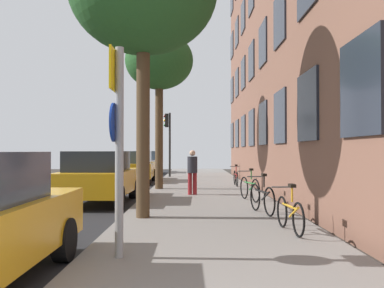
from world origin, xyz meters
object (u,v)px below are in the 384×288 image
at_px(traffic_light, 170,133).
at_px(bicycle_3, 238,177).
at_px(bicycle_1, 264,198).
at_px(bicycle_2, 252,188).
at_px(car_2, 138,167).
at_px(sign_post, 120,134).
at_px(car_1, 101,177).
at_px(tree_far, 161,62).
at_px(pedestrian_0, 194,169).
at_px(car_3, 148,162).
at_px(bicycle_0, 292,213).

distance_m(traffic_light, bicycle_3, 7.47).
relative_size(bicycle_1, bicycle_2, 0.97).
distance_m(bicycle_3, car_2, 5.67).
distance_m(sign_post, bicycle_1, 5.22).
xyz_separation_m(traffic_light, bicycle_1, (3.12, -14.45, -2.20)).
relative_size(sign_post, car_1, 0.72).
bearing_deg(bicycle_3, tree_far, -155.17).
xyz_separation_m(tree_far, car_2, (-1.54, 4.53, -4.38)).
xyz_separation_m(sign_post, pedestrian_0, (1.08, 8.57, -0.88)).
xyz_separation_m(tree_far, bicycle_3, (3.25, 1.50, -4.75)).
bearing_deg(car_2, tree_far, -71.23).
height_order(car_2, car_3, same).
bearing_deg(car_1, traffic_light, 82.73).
bearing_deg(tree_far, pedestrian_0, -59.40).
xyz_separation_m(sign_post, bicycle_2, (2.83, 6.81, -1.38)).
xyz_separation_m(bicycle_0, bicycle_2, (-0.07, 4.95, 0.03)).
height_order(bicycle_3, pedestrian_0, pedestrian_0).
bearing_deg(tree_far, car_2, 108.77).
xyz_separation_m(car_1, car_2, (0.03, 8.33, -0.00)).
xyz_separation_m(traffic_light, bicycle_3, (3.34, -6.31, -2.22)).
xyz_separation_m(bicycle_3, pedestrian_0, (-1.91, -3.77, 0.52)).
bearing_deg(bicycle_0, car_1, 132.45).
xyz_separation_m(sign_post, car_1, (-1.83, 7.03, -1.05)).
distance_m(traffic_light, bicycle_1, 14.94).
distance_m(bicycle_0, car_3, 22.42).
bearing_deg(bicycle_2, sign_post, -112.58).
relative_size(sign_post, bicycle_1, 1.85).
bearing_deg(sign_post, car_1, 104.58).
bearing_deg(car_3, bicycle_0, -76.90).
height_order(sign_post, bicycle_0, sign_post).
distance_m(bicycle_3, car_3, 12.49).
bearing_deg(bicycle_2, bicycle_3, 88.37).
bearing_deg(traffic_light, bicycle_2, -74.96).
bearing_deg(bicycle_0, bicycle_3, 89.51).
xyz_separation_m(bicycle_0, car_2, (-4.70, 13.50, 0.37)).
bearing_deg(bicycle_0, car_2, 109.20).
xyz_separation_m(bicycle_2, bicycle_3, (0.16, 5.53, -0.03)).
relative_size(traffic_light, bicycle_0, 2.38).
relative_size(bicycle_2, car_2, 0.37).
height_order(bicycle_3, car_1, car_1).
xyz_separation_m(bicycle_1, car_2, (-4.57, 11.16, 0.34)).
xyz_separation_m(sign_post, bicycle_0, (2.90, 1.86, -1.41)).
relative_size(bicycle_0, pedestrian_0, 1.02).
height_order(traffic_light, pedestrian_0, traffic_light).
relative_size(bicycle_1, car_2, 0.36).
height_order(tree_far, car_3, tree_far).
distance_m(car_1, car_2, 8.33).
xyz_separation_m(bicycle_0, car_1, (-4.73, 5.17, 0.37)).
bearing_deg(bicycle_3, traffic_light, 117.88).
xyz_separation_m(tree_far, bicycle_0, (3.16, -8.97, -4.75)).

